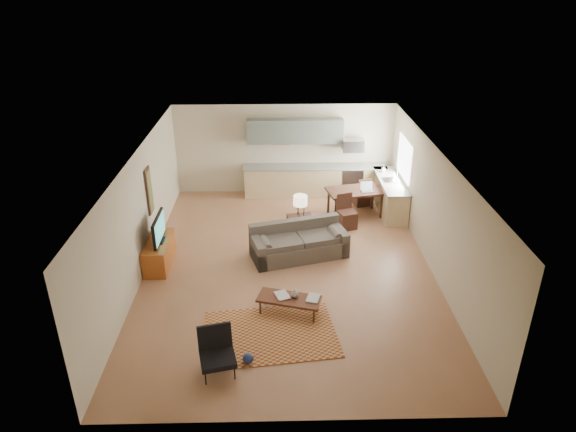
{
  "coord_description": "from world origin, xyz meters",
  "views": [
    {
      "loc": [
        -0.25,
        -10.17,
        6.19
      ],
      "look_at": [
        0.0,
        0.3,
        1.15
      ],
      "focal_mm": 32.0,
      "sensor_mm": 36.0,
      "label": 1
    }
  ],
  "objects_px": {
    "tv_credenza": "(159,253)",
    "console_table": "(300,229)",
    "sofa": "(299,241)",
    "armchair": "(217,354)",
    "dining_table": "(355,203)",
    "coffee_table": "(289,306)"
  },
  "relations": [
    {
      "from": "armchair",
      "to": "tv_credenza",
      "type": "relative_size",
      "value": 0.58
    },
    {
      "from": "coffee_table",
      "to": "dining_table",
      "type": "distance_m",
      "value": 4.88
    },
    {
      "from": "sofa",
      "to": "console_table",
      "type": "xyz_separation_m",
      "value": [
        0.05,
        0.73,
        -0.05
      ]
    },
    {
      "from": "sofa",
      "to": "tv_credenza",
      "type": "xyz_separation_m",
      "value": [
        -3.24,
        -0.3,
        -0.1
      ]
    },
    {
      "from": "coffee_table",
      "to": "tv_credenza",
      "type": "relative_size",
      "value": 0.93
    },
    {
      "from": "armchair",
      "to": "dining_table",
      "type": "height_order",
      "value": "armchair"
    },
    {
      "from": "tv_credenza",
      "to": "console_table",
      "type": "relative_size",
      "value": 1.89
    },
    {
      "from": "sofa",
      "to": "armchair",
      "type": "xyz_separation_m",
      "value": [
        -1.54,
        -3.89,
        -0.02
      ]
    },
    {
      "from": "sofa",
      "to": "tv_credenza",
      "type": "relative_size",
      "value": 1.74
    },
    {
      "from": "armchair",
      "to": "console_table",
      "type": "relative_size",
      "value": 1.09
    },
    {
      "from": "armchair",
      "to": "dining_table",
      "type": "xyz_separation_m",
      "value": [
        3.17,
        6.1,
        -0.0
      ]
    },
    {
      "from": "sofa",
      "to": "console_table",
      "type": "distance_m",
      "value": 0.74
    },
    {
      "from": "tv_credenza",
      "to": "coffee_table",
      "type": "bearing_deg",
      "value": -33.69
    },
    {
      "from": "dining_table",
      "to": "sofa",
      "type": "bearing_deg",
      "value": -138.37
    },
    {
      "from": "sofa",
      "to": "dining_table",
      "type": "distance_m",
      "value": 2.75
    },
    {
      "from": "dining_table",
      "to": "console_table",
      "type": "bearing_deg",
      "value": -148.83
    },
    {
      "from": "coffee_table",
      "to": "tv_credenza",
      "type": "height_order",
      "value": "tv_credenza"
    },
    {
      "from": "armchair",
      "to": "tv_credenza",
      "type": "xyz_separation_m",
      "value": [
        -1.7,
        3.59,
        -0.08
      ]
    },
    {
      "from": "tv_credenza",
      "to": "sofa",
      "type": "bearing_deg",
      "value": 5.32
    },
    {
      "from": "tv_credenza",
      "to": "dining_table",
      "type": "relative_size",
      "value": 0.88
    },
    {
      "from": "coffee_table",
      "to": "console_table",
      "type": "bearing_deg",
      "value": 99.39
    },
    {
      "from": "sofa",
      "to": "console_table",
      "type": "relative_size",
      "value": 3.3
    }
  ]
}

